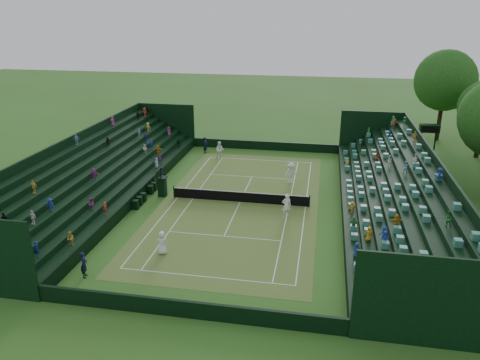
{
  "coord_description": "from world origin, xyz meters",
  "views": [
    {
      "loc": [
        6.51,
        -35.75,
        15.33
      ],
      "look_at": [
        0.0,
        0.0,
        2.0
      ],
      "focal_mm": 35.0,
      "sensor_mm": 36.0,
      "label": 1
    }
  ],
  "objects_px": {
    "player_near_east": "(287,206)",
    "player_far_west": "(220,150)",
    "tennis_net": "(240,196)",
    "player_near_west": "(162,243)",
    "umpire_chair": "(162,184)",
    "player_far_east": "(291,173)"
  },
  "relations": [
    {
      "from": "player_near_east",
      "to": "player_far_west",
      "type": "xyz_separation_m",
      "value": [
        -8.47,
        14.15,
        -0.07
      ]
    },
    {
      "from": "tennis_net",
      "to": "player_near_west",
      "type": "height_order",
      "value": "player_near_west"
    },
    {
      "from": "tennis_net",
      "to": "player_near_east",
      "type": "distance_m",
      "value": 4.77
    },
    {
      "from": "umpire_chair",
      "to": "player_far_east",
      "type": "relative_size",
      "value": 1.29
    },
    {
      "from": "player_far_east",
      "to": "player_near_west",
      "type": "bearing_deg",
      "value": -156.31
    },
    {
      "from": "player_near_west",
      "to": "player_far_west",
      "type": "height_order",
      "value": "player_far_west"
    },
    {
      "from": "player_far_west",
      "to": "player_far_east",
      "type": "distance_m",
      "value": 10.38
    },
    {
      "from": "player_near_west",
      "to": "player_near_east",
      "type": "bearing_deg",
      "value": -150.72
    },
    {
      "from": "player_near_east",
      "to": "player_far_west",
      "type": "bearing_deg",
      "value": -74.71
    },
    {
      "from": "tennis_net",
      "to": "player_far_west",
      "type": "relative_size",
      "value": 6.25
    },
    {
      "from": "player_near_west",
      "to": "player_far_west",
      "type": "xyz_separation_m",
      "value": [
        -0.9,
        21.36,
        0.12
      ]
    },
    {
      "from": "tennis_net",
      "to": "player_near_west",
      "type": "distance_m",
      "value": 10.21
    },
    {
      "from": "player_near_east",
      "to": "player_far_east",
      "type": "distance_m",
      "value": 7.8
    },
    {
      "from": "player_far_east",
      "to": "umpire_chair",
      "type": "bearing_deg",
      "value": 165.64
    },
    {
      "from": "player_far_west",
      "to": "player_far_east",
      "type": "height_order",
      "value": "player_far_east"
    },
    {
      "from": "player_near_west",
      "to": "tennis_net",
      "type": "bearing_deg",
      "value": -124.22
    },
    {
      "from": "umpire_chair",
      "to": "player_far_west",
      "type": "bearing_deg",
      "value": 77.73
    },
    {
      "from": "tennis_net",
      "to": "umpire_chair",
      "type": "distance_m",
      "value": 6.92
    },
    {
      "from": "player_far_east",
      "to": "player_near_east",
      "type": "bearing_deg",
      "value": -128.4
    },
    {
      "from": "player_far_east",
      "to": "tennis_net",
      "type": "bearing_deg",
      "value": -165.68
    },
    {
      "from": "tennis_net",
      "to": "player_near_east",
      "type": "height_order",
      "value": "player_near_east"
    },
    {
      "from": "tennis_net",
      "to": "player_far_west",
      "type": "bearing_deg",
      "value": 110.41
    }
  ]
}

